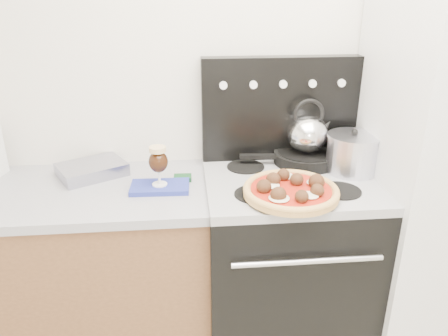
{
  "coord_description": "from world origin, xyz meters",
  "views": [
    {
      "loc": [
        -0.38,
        -0.59,
        1.72
      ],
      "look_at": [
        -0.23,
        1.05,
        1.04
      ],
      "focal_mm": 35.0,
      "sensor_mm": 36.0,
      "label": 1
    }
  ],
  "objects": [
    {
      "name": "room_shell",
      "position": [
        0.0,
        0.29,
        1.25
      ],
      "size": [
        3.52,
        3.01,
        2.52
      ],
      "color": "beige",
      "rests_on": "ground"
    },
    {
      "name": "base_cabinet",
      "position": [
        -1.02,
        1.2,
        0.43
      ],
      "size": [
        1.45,
        0.6,
        0.86
      ],
      "primitive_type": "cube",
      "color": "brown",
      "rests_on": "ground"
    },
    {
      "name": "countertop",
      "position": [
        -1.02,
        1.2,
        0.88
      ],
      "size": [
        1.48,
        0.63,
        0.04
      ],
      "primitive_type": "cube",
      "color": "#A3A2AD",
      "rests_on": "base_cabinet"
    },
    {
      "name": "stove_body",
      "position": [
        0.08,
        1.18,
        0.44
      ],
      "size": [
        0.76,
        0.65,
        0.88
      ],
      "primitive_type": "cube",
      "color": "black",
      "rests_on": "ground"
    },
    {
      "name": "cooktop",
      "position": [
        0.08,
        1.18,
        0.9
      ],
      "size": [
        0.76,
        0.65,
        0.04
      ],
      "primitive_type": "cube",
      "color": "#ADADB2",
      "rests_on": "stove_body"
    },
    {
      "name": "backguard",
      "position": [
        0.08,
        1.45,
        1.17
      ],
      "size": [
        0.76,
        0.08,
        0.5
      ],
      "primitive_type": "cube",
      "color": "black",
      "rests_on": "cooktop"
    },
    {
      "name": "fridge",
      "position": [
        0.78,
        1.15,
        0.95
      ],
      "size": [
        0.64,
        0.68,
        1.9
      ],
      "primitive_type": "cube",
      "color": "silver",
      "rests_on": "ground"
    },
    {
      "name": "foil_sheet",
      "position": [
        -0.82,
        1.34,
        0.93
      ],
      "size": [
        0.36,
        0.33,
        0.06
      ],
      "primitive_type": "cube",
      "rotation": [
        0.0,
        0.0,
        0.52
      ],
      "color": "#B5B6CE",
      "rests_on": "countertop"
    },
    {
      "name": "oven_mitt",
      "position": [
        -0.5,
        1.16,
        0.91
      ],
      "size": [
        0.26,
        0.15,
        0.02
      ],
      "primitive_type": "cube",
      "rotation": [
        0.0,
        0.0,
        -0.03
      ],
      "color": "#27339B",
      "rests_on": "countertop"
    },
    {
      "name": "beer_glass",
      "position": [
        -0.5,
        1.16,
        1.01
      ],
      "size": [
        0.09,
        0.09,
        0.18
      ],
      "primitive_type": null,
      "rotation": [
        0.0,
        0.0,
        -0.15
      ],
      "color": "black",
      "rests_on": "oven_mitt"
    },
    {
      "name": "pizza_pan",
      "position": [
        0.04,
        0.99,
        0.93
      ],
      "size": [
        0.41,
        0.41,
        0.01
      ],
      "primitive_type": "cylinder",
      "rotation": [
        0.0,
        0.0,
        0.25
      ],
      "color": "black",
      "rests_on": "cooktop"
    },
    {
      "name": "pizza",
      "position": [
        0.04,
        0.99,
        0.96
      ],
      "size": [
        0.47,
        0.47,
        0.06
      ],
      "primitive_type": null,
      "rotation": [
        0.0,
        0.0,
        0.24
      ],
      "color": "tan",
      "rests_on": "pizza_pan"
    },
    {
      "name": "skillet",
      "position": [
        0.2,
        1.36,
        0.95
      ],
      "size": [
        0.33,
        0.33,
        0.05
      ],
      "primitive_type": "cylinder",
      "rotation": [
        0.0,
        0.0,
        -0.07
      ],
      "color": "black",
      "rests_on": "cooktop"
    },
    {
      "name": "tea_kettle",
      "position": [
        0.2,
        1.36,
        1.09
      ],
      "size": [
        0.21,
        0.21,
        0.22
      ],
      "primitive_type": null,
      "rotation": [
        0.0,
        0.0,
        0.03
      ],
      "color": "silver",
      "rests_on": "skillet"
    },
    {
      "name": "stock_pot",
      "position": [
        0.38,
        1.23,
        1.0
      ],
      "size": [
        0.24,
        0.24,
        0.17
      ],
      "primitive_type": "cylinder",
      "rotation": [
        0.0,
        0.0,
        0.02
      ],
      "color": "silver",
      "rests_on": "cooktop"
    }
  ]
}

